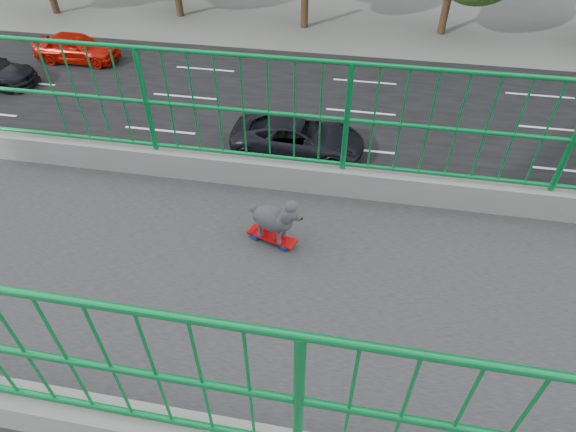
# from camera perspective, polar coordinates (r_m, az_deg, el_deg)

# --- Properties ---
(road) EXTENTS (18.00, 90.00, 0.02)m
(road) POSITION_cam_1_polar(r_m,az_deg,el_deg) (18.51, 8.22, 7.96)
(road) COLOR black
(road) RESTS_ON ground
(footbridge) EXTENTS (3.00, 24.00, 7.00)m
(footbridge) POSITION_cam_1_polar(r_m,az_deg,el_deg) (5.49, 3.39, -21.20)
(footbridge) COLOR #2D2D2F
(footbridge) RESTS_ON ground
(railing) EXTENTS (3.00, 24.00, 1.42)m
(railing) POSITION_cam_1_polar(r_m,az_deg,el_deg) (3.83, 4.57, -7.29)
(railing) COLOR gray
(railing) RESTS_ON footbridge
(skateboard) EXTENTS (0.28, 0.49, 0.06)m
(skateboard) POSITION_cam_1_polar(r_m,az_deg,el_deg) (4.37, -1.92, -2.62)
(skateboard) COLOR red
(skateboard) RESTS_ON footbridge
(poodle) EXTENTS (0.32, 0.52, 0.45)m
(poodle) POSITION_cam_1_polar(r_m,az_deg,el_deg) (4.19, -1.66, -0.24)
(poodle) COLOR #312E34
(poodle) RESTS_ON skateboard
(car_0) EXTENTS (1.77, 4.40, 1.50)m
(car_0) POSITION_cam_1_polar(r_m,az_deg,el_deg) (12.93, 19.05, -7.87)
(car_0) COLOR black
(car_0) RESTS_ON ground
(car_1) EXTENTS (1.56, 4.47, 1.47)m
(car_1) POSITION_cam_1_polar(r_m,az_deg,el_deg) (15.80, -10.18, 4.37)
(car_1) COLOR silver
(car_1) RESTS_ON ground
(car_2) EXTENTS (2.29, 4.96, 1.38)m
(car_2) POSITION_cam_1_polar(r_m,az_deg,el_deg) (17.79, 1.24, 9.51)
(car_2) COLOR black
(car_2) RESTS_ON ground
(car_4) EXTENTS (1.71, 4.26, 1.45)m
(car_4) POSITION_cam_1_polar(r_m,az_deg,el_deg) (27.63, -24.31, 18.15)
(car_4) COLOR #B41207
(car_4) RESTS_ON ground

